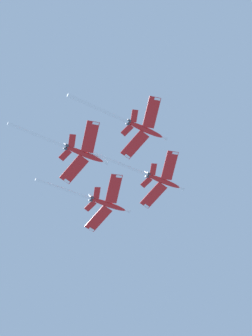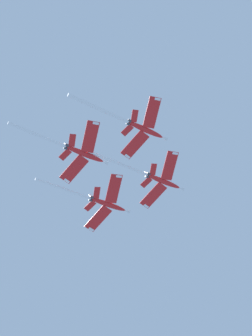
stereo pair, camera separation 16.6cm
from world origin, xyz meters
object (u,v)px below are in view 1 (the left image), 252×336
at_px(jet_left_wing, 100,201).
at_px(jet_slot, 73,149).
at_px(jet_lead, 153,177).
at_px(jet_right_wing, 131,123).

distance_m(jet_left_wing, jet_slot, 18.44).
relative_size(jet_lead, jet_left_wing, 1.08).
bearing_deg(jet_slot, jet_lead, -41.80).
distance_m(jet_left_wing, jet_right_wing, 25.18).
bearing_deg(jet_lead, jet_slot, 138.20).
bearing_deg(jet_left_wing, jet_right_wing, -134.23).
height_order(jet_lead, jet_left_wing, jet_lead).
distance_m(jet_lead, jet_right_wing, 18.57).
bearing_deg(jet_right_wing, jet_lead, 2.72).
xyz_separation_m(jet_left_wing, jet_right_wing, (-17.56, -18.04, 0.64)).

